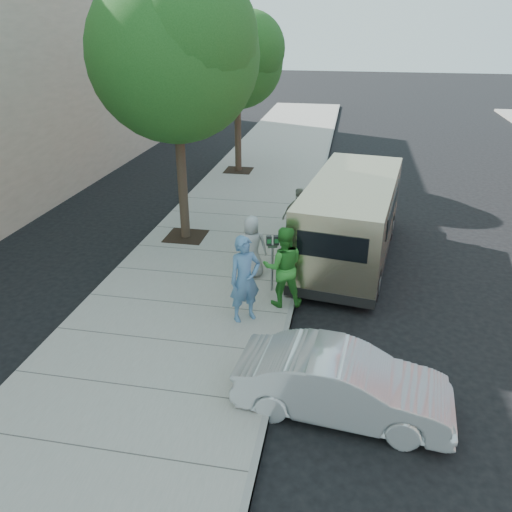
% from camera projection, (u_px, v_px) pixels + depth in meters
% --- Properties ---
extents(ground, '(120.00, 120.00, 0.00)m').
position_uv_depth(ground, '(242.00, 283.00, 13.05)').
color(ground, black).
rests_on(ground, ground).
extents(sidewalk, '(5.00, 60.00, 0.15)m').
position_uv_depth(sidewalk, '(205.00, 277.00, 13.19)').
color(sidewalk, gray).
rests_on(sidewalk, ground).
extents(curb_face, '(0.12, 60.00, 0.16)m').
position_uv_depth(curb_face, '(297.00, 286.00, 12.78)').
color(curb_face, gray).
rests_on(curb_face, ground).
extents(tree_near, '(4.62, 4.60, 7.53)m').
position_uv_depth(tree_near, '(175.00, 49.00, 13.18)').
color(tree_near, black).
rests_on(tree_near, sidewalk).
extents(tree_far, '(3.92, 3.80, 6.49)m').
position_uv_depth(tree_far, '(238.00, 56.00, 20.20)').
color(tree_far, black).
rests_on(tree_far, sidewalk).
extents(parking_meter, '(0.32, 0.18, 1.47)m').
position_uv_depth(parking_meter, '(272.00, 251.00, 11.96)').
color(parking_meter, gray).
rests_on(parking_meter, sidewalk).
extents(van, '(2.93, 6.58, 2.36)m').
position_uv_depth(van, '(351.00, 218.00, 13.89)').
color(van, '#C6B68E').
rests_on(van, ground).
extents(sedan, '(3.80, 1.64, 1.22)m').
position_uv_depth(sedan, '(343.00, 384.00, 8.54)').
color(sedan, silver).
rests_on(sedan, ground).
extents(person_officer, '(0.87, 0.82, 1.99)m').
position_uv_depth(person_officer, '(245.00, 279.00, 10.83)').
color(person_officer, '#507DAA').
rests_on(person_officer, sidewalk).
extents(person_green_shirt, '(1.09, 0.94, 1.95)m').
position_uv_depth(person_green_shirt, '(283.00, 267.00, 11.43)').
color(person_green_shirt, '#2F8B2D').
rests_on(person_green_shirt, sidewalk).
extents(person_gray_shirt, '(0.90, 0.69, 1.64)m').
position_uv_depth(person_gray_shirt, '(252.00, 247.00, 12.81)').
color(person_gray_shirt, '#B1B2B4').
rests_on(person_gray_shirt, sidewalk).
extents(person_striped_polo, '(1.10, 0.74, 1.73)m').
position_uv_depth(person_striped_polo, '(299.00, 217.00, 14.62)').
color(person_striped_polo, gray).
rests_on(person_striped_polo, sidewalk).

